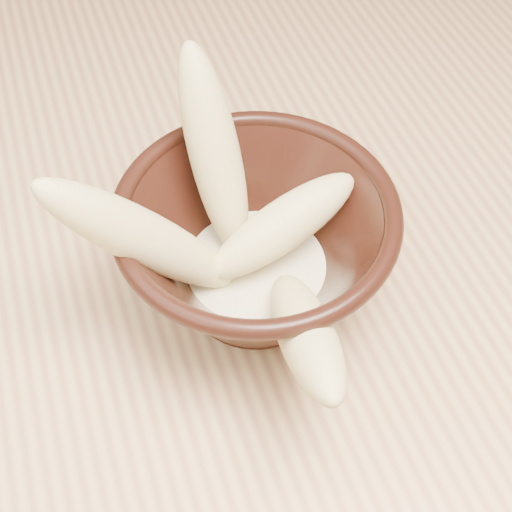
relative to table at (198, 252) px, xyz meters
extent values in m
plane|color=#AE7B52|center=(0.00, 0.00, -0.67)|extent=(4.00, 4.00, 0.00)
cube|color=tan|center=(0.00, 0.00, 0.06)|extent=(1.20, 0.80, 0.04)
cylinder|color=tan|center=(0.54, 0.34, -0.32)|extent=(0.05, 0.05, 0.71)
cylinder|color=black|center=(0.02, -0.12, 0.08)|extent=(0.08, 0.08, 0.01)
cylinder|color=black|center=(0.02, -0.12, 0.10)|extent=(0.08, 0.08, 0.01)
torus|color=black|center=(0.02, -0.12, 0.17)|extent=(0.19, 0.19, 0.01)
cylinder|color=beige|center=(0.02, -0.12, 0.11)|extent=(0.11, 0.11, 0.01)
ellipsoid|color=#D3C27C|center=(0.01, -0.06, 0.18)|extent=(0.04, 0.10, 0.15)
ellipsoid|color=#D3C27C|center=(-0.06, -0.11, 0.18)|extent=(0.13, 0.05, 0.14)
ellipsoid|color=#D3C27C|center=(0.04, -0.11, 0.15)|extent=(0.13, 0.06, 0.06)
ellipsoid|color=#D3C27C|center=(0.02, -0.19, 0.15)|extent=(0.06, 0.15, 0.10)
camera|label=1|loc=(-0.08, -0.40, 0.52)|focal=50.00mm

